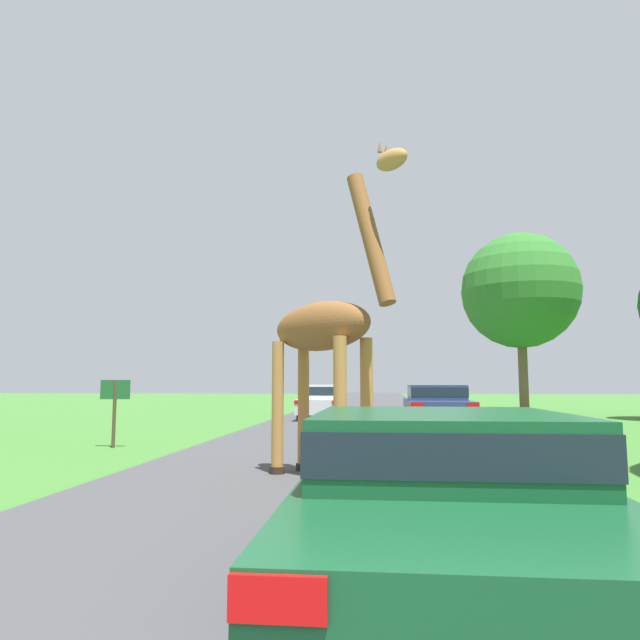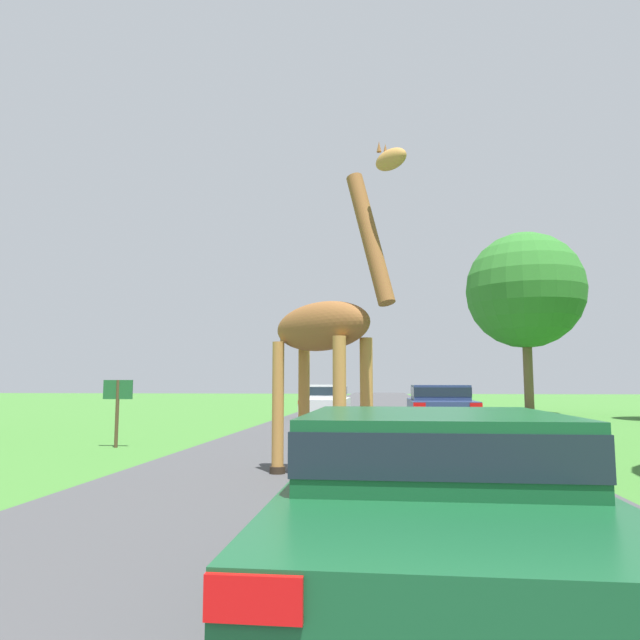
# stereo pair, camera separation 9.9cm
# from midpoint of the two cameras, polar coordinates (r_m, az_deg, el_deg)

# --- Properties ---
(road) EXTENTS (7.45, 120.00, 0.00)m
(road) POSITION_cam_midpoint_polar(r_m,az_deg,el_deg) (29.37, 5.20, -9.16)
(road) COLOR #424244
(road) RESTS_ON ground
(giraffe_near_road) EXTENTS (2.43, 2.38, 4.95)m
(giraffe_near_road) POSITION_cam_midpoint_polar(r_m,az_deg,el_deg) (9.00, 0.86, -1.52)
(giraffe_near_road) COLOR #B77F3D
(giraffe_near_road) RESTS_ON ground
(car_lead_maroon) EXTENTS (1.80, 4.12, 1.27)m
(car_lead_maroon) POSITION_cam_midpoint_polar(r_m,az_deg,el_deg) (4.04, 11.93, -17.38)
(car_lead_maroon) COLOR #144C28
(car_lead_maroon) RESTS_ON ground
(car_queue_right) EXTENTS (1.77, 4.39, 1.40)m
(car_queue_right) POSITION_cam_midpoint_polar(r_m,az_deg,el_deg) (24.04, 0.78, -8.07)
(car_queue_right) COLOR silver
(car_queue_right) RESTS_ON ground
(car_queue_left) EXTENTS (1.78, 4.33, 1.41)m
(car_queue_left) POSITION_cam_midpoint_polar(r_m,az_deg,el_deg) (17.57, 12.05, -8.51)
(car_queue_left) COLOR navy
(car_queue_left) RESTS_ON ground
(tree_right_cluster) EXTENTS (5.64, 5.64, 8.79)m
(tree_right_cluster) POSITION_cam_midpoint_polar(r_m,az_deg,el_deg) (29.52, 19.90, 2.79)
(tree_right_cluster) COLOR brown
(tree_right_cluster) RESTS_ON ground
(sign_post) EXTENTS (0.70, 0.08, 1.54)m
(sign_post) POSITION_cam_midpoint_polar(r_m,az_deg,el_deg) (14.04, -19.40, -7.57)
(sign_post) COLOR #4C3823
(sign_post) RESTS_ON ground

